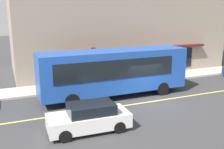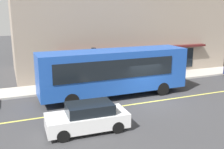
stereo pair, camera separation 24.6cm
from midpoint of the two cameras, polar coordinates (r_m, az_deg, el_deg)
The scene contains 9 objects.
ground at distance 18.61m, azimuth 8.87°, elevation -5.97°, with size 120.00×120.00×0.00m, color #38383A.
sidewalk at distance 23.36m, azimuth 1.83°, elevation -1.56°, with size 80.00×2.67×0.15m, color #B2ADA3.
lane_centre_stripe at distance 18.61m, azimuth 8.87°, elevation -5.95°, with size 36.00×0.16×0.01m, color #D8D14C.
storefront_building at distance 29.24m, azimuth 1.43°, elevation 13.84°, with size 22.08×10.38×12.63m.
bus at distance 19.04m, azimuth 0.93°, elevation 0.87°, with size 11.15×2.67×3.50m.
traffic_light at distance 21.28m, azimuth -3.65°, elevation 3.70°, with size 0.30×0.52×3.20m.
car_white at distance 13.94m, azimuth -4.84°, elevation -9.40°, with size 4.36×1.98×1.52m.
pedestrian_at_corner at distance 23.79m, azimuth 1.61°, elevation 1.43°, with size 0.34×0.34×1.70m.
pedestrian_by_curb at distance 21.99m, azimuth -7.80°, elevation 0.34°, with size 0.34×0.34×1.72m.
Camera 2 is at (-9.02, -15.04, 6.17)m, focal length 41.58 mm.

